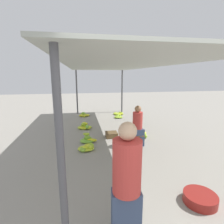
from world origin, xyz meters
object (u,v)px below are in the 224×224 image
at_px(banana_pile_left_0, 87,148).
at_px(banana_pile_right_1, 142,134).
at_px(crate_near, 111,135).
at_px(banana_pile_left_2, 84,115).
at_px(stool, 137,136).
at_px(banana_pile_right_3, 119,114).
at_px(vendor_seated, 138,125).
at_px(vendor_foreground, 127,185).
at_px(basin_black, 200,198).
at_px(banana_pile_left_1, 88,140).
at_px(banana_pile_left_3, 85,126).
at_px(banana_pile_right_2, 118,117).
at_px(banana_pile_right_0, 131,127).

xyz_separation_m(banana_pile_left_0, banana_pile_right_1, (1.98, 0.80, 0.01)).
bearing_deg(crate_near, banana_pile_left_2, 104.58).
xyz_separation_m(stool, banana_pile_right_3, (0.36, 4.30, -0.23)).
height_order(vendor_seated, crate_near, vendor_seated).
bearing_deg(banana_pile_right_3, vendor_foreground, -101.69).
height_order(vendor_foreground, banana_pile_right_3, vendor_foreground).
bearing_deg(banana_pile_left_0, basin_black, -54.03).
bearing_deg(banana_pile_left_2, banana_pile_left_1, -89.36).
bearing_deg(banana_pile_right_1, banana_pile_left_1, -174.93).
distance_m(basin_black, banana_pile_left_3, 5.02).
bearing_deg(banana_pile_right_3, vendor_seated, -94.56).
bearing_deg(crate_near, banana_pile_right_3, 73.48).
bearing_deg(vendor_foreground, banana_pile_right_2, 78.60).
relative_size(banana_pile_left_3, banana_pile_right_0, 1.52).
height_order(banana_pile_left_3, banana_pile_right_0, banana_pile_left_3).
xyz_separation_m(banana_pile_right_2, crate_near, (-0.84, -2.75, 0.03)).
height_order(vendor_foreground, banana_pile_right_2, vendor_foreground).
height_order(banana_pile_right_1, banana_pile_right_3, banana_pile_right_1).
bearing_deg(vendor_seated, banana_pile_left_1, 160.75).
height_order(vendor_seated, banana_pile_left_0, vendor_seated).
bearing_deg(stool, vendor_seated, -7.39).
xyz_separation_m(banana_pile_left_1, banana_pile_left_3, (-0.06, 1.51, 0.01)).
distance_m(banana_pile_right_2, banana_pile_right_3, 0.72).
height_order(vendor_foreground, banana_pile_right_0, vendor_foreground).
relative_size(banana_pile_left_2, banana_pile_left_3, 0.96).
relative_size(vendor_seated, banana_pile_left_0, 2.54).
distance_m(banana_pile_right_1, banana_pile_right_3, 3.60).
relative_size(banana_pile_left_1, banana_pile_left_2, 0.87).
height_order(banana_pile_left_1, banana_pile_right_1, banana_pile_left_1).
height_order(stool, banana_pile_left_1, stool).
relative_size(banana_pile_left_2, banana_pile_right_1, 1.38).
height_order(vendor_seated, banana_pile_left_3, vendor_seated).
xyz_separation_m(banana_pile_left_0, banana_pile_left_3, (-0.00, 2.13, 0.02)).
relative_size(banana_pile_left_0, banana_pile_right_2, 1.02).
distance_m(vendor_foreground, banana_pile_left_1, 3.75).
distance_m(banana_pile_left_2, banana_pile_right_2, 1.85).
bearing_deg(banana_pile_left_3, vendor_foreground, -85.61).
bearing_deg(banana_pile_right_1, banana_pile_right_2, 94.49).
relative_size(banana_pile_left_3, crate_near, 1.62).
bearing_deg(vendor_seated, crate_near, 128.47).
bearing_deg(banana_pile_left_2, banana_pile_left_0, -90.26).
distance_m(banana_pile_left_3, banana_pile_right_3, 2.98).
relative_size(stool, banana_pile_right_1, 0.77).
height_order(banana_pile_right_0, crate_near, banana_pile_right_0).
bearing_deg(banana_pile_left_0, banana_pile_left_2, 89.74).
bearing_deg(banana_pile_right_3, banana_pile_left_3, -130.46).
distance_m(stool, banana_pile_left_3, 2.58).
xyz_separation_m(banana_pile_right_3, crate_near, (-1.02, -3.45, 0.03)).
distance_m(stool, basin_black, 2.66).
height_order(banana_pile_left_1, banana_pile_left_2, banana_pile_left_1).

